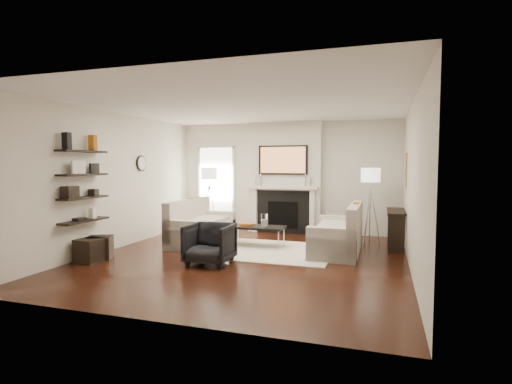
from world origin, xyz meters
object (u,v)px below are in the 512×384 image
(loveseat_left_base, at_px, (202,234))
(ottoman_near, at_px, (100,247))
(coffee_table, at_px, (257,227))
(loveseat_right_base, at_px, (336,242))
(armchair, at_px, (210,242))
(lamp_left_shade, at_px, (209,173))
(lamp_right_shade, at_px, (371,175))

(loveseat_left_base, height_order, ottoman_near, loveseat_left_base)
(coffee_table, bearing_deg, ottoman_near, -141.86)
(loveseat_right_base, bearing_deg, ottoman_near, -155.63)
(loveseat_right_base, xyz_separation_m, armchair, (-1.94, -1.53, 0.16))
(lamp_left_shade, height_order, ottoman_near, lamp_left_shade)
(lamp_left_shade, bearing_deg, coffee_table, -40.13)
(loveseat_right_base, xyz_separation_m, lamp_left_shade, (-3.34, 1.52, 1.24))
(armchair, bearing_deg, lamp_right_shade, 46.41)
(loveseat_left_base, distance_m, lamp_left_shade, 2.03)
(loveseat_left_base, distance_m, loveseat_right_base, 2.82)
(loveseat_left_base, distance_m, lamp_right_shade, 3.80)
(loveseat_right_base, height_order, lamp_left_shade, lamp_left_shade)
(lamp_left_shade, height_order, lamp_right_shade, same)
(armchair, bearing_deg, lamp_left_shade, 113.25)
(loveseat_right_base, relative_size, armchair, 2.40)
(loveseat_left_base, height_order, lamp_left_shade, lamp_left_shade)
(armchair, height_order, ottoman_near, armchair)
(loveseat_left_base, height_order, coffee_table, same)
(loveseat_right_base, relative_size, ottoman_near, 4.50)
(lamp_right_shade, xyz_separation_m, ottoman_near, (-4.52, -3.02, -1.25))
(armchair, xyz_separation_m, ottoman_near, (-2.02, -0.26, -0.17))
(loveseat_right_base, height_order, ottoman_near, loveseat_right_base)
(loveseat_left_base, bearing_deg, coffee_table, 2.43)
(armchair, height_order, lamp_left_shade, lamp_left_shade)
(loveseat_right_base, distance_m, armchair, 2.47)
(lamp_left_shade, bearing_deg, loveseat_left_base, -71.14)
(lamp_left_shade, bearing_deg, ottoman_near, -100.59)
(armchair, relative_size, ottoman_near, 1.87)
(coffee_table, xyz_separation_m, armchair, (-0.34, -1.59, -0.03))
(lamp_right_shade, distance_m, ottoman_near, 5.58)
(coffee_table, bearing_deg, armchair, -102.11)
(loveseat_right_base, distance_m, lamp_right_shade, 1.83)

